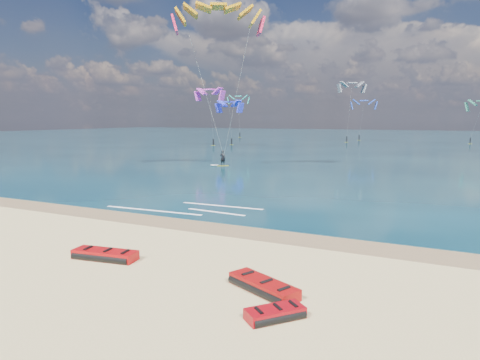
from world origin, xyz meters
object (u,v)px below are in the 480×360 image
packed_kite_right (275,318)px  packed_kite_left (105,259)px  kitesurfer_main (220,82)px  packed_kite_mid (263,291)px

packed_kite_right → packed_kite_left: bearing=118.4°
packed_kite_left → kitesurfer_main: size_ratio=0.16×
packed_kite_left → packed_kite_mid: same height
packed_kite_left → packed_kite_mid: size_ratio=1.00×
packed_kite_mid → kitesurfer_main: kitesurfer_main is taller
packed_kite_right → packed_kite_mid: bearing=73.8°
packed_kite_left → packed_kite_right: size_ratio=1.54×
packed_kite_right → kitesurfer_main: size_ratio=0.10×
kitesurfer_main → packed_kite_left: bearing=-111.1°
packed_kite_right → kitesurfer_main: 37.51m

